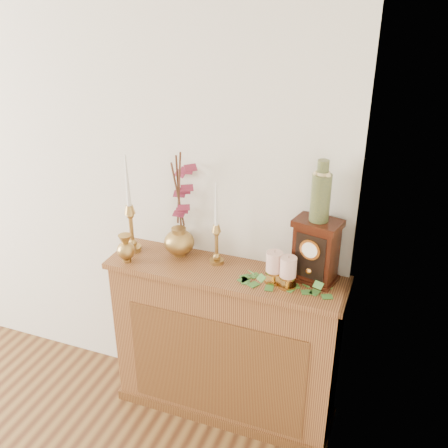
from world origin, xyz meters
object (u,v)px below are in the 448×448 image
at_px(candlestick_center, 216,238).
at_px(ceramic_vase, 321,194).
at_px(candlestick_left, 131,221).
at_px(bud_vase, 126,248).
at_px(mantel_clock, 316,251).
at_px(ginger_jar, 183,207).

relative_size(candlestick_center, ceramic_vase, 1.52).
height_order(candlestick_left, bud_vase, candlestick_left).
distance_m(candlestick_left, mantel_clock, 0.98).
bearing_deg(candlestick_left, ginger_jar, 17.32).
bearing_deg(bud_vase, mantel_clock, 9.94).
bearing_deg(ginger_jar, candlestick_center, -13.47).
relative_size(bud_vase, ginger_jar, 0.26).
distance_m(candlestick_left, bud_vase, 0.16).
bearing_deg(candlestick_left, candlestick_center, 4.23).
bearing_deg(ceramic_vase, ginger_jar, 177.40).
xyz_separation_m(bud_vase, ginger_jar, (0.24, 0.20, 0.19)).
relative_size(candlestick_left, bud_vase, 3.54).
distance_m(candlestick_center, ginger_jar, 0.24).
height_order(ginger_jar, ceramic_vase, ceramic_vase).
bearing_deg(ginger_jar, ceramic_vase, -2.60).
bearing_deg(ginger_jar, bud_vase, -139.95).
distance_m(candlestick_left, ceramic_vase, 1.02).
relative_size(ginger_jar, mantel_clock, 1.84).
relative_size(candlestick_left, mantel_clock, 1.68).
bearing_deg(ceramic_vase, bud_vase, -169.90).
bearing_deg(mantel_clock, candlestick_left, -164.23).
relative_size(candlestick_left, ginger_jar, 0.91).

